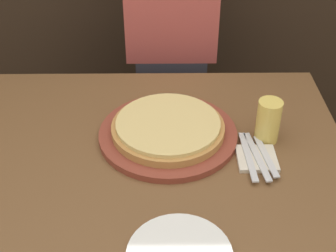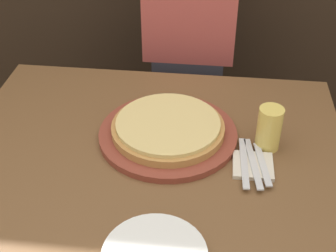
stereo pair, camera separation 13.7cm
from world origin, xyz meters
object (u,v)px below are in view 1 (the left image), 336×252
object	(u,v)px
pizza_on_board	(168,130)
diner_person	(171,64)
beer_glass	(268,119)
dinner_knife	(257,157)
spoon	(266,157)
fork	(248,157)

from	to	relation	value
pizza_on_board	diner_person	distance (m)	0.59
beer_glass	dinner_knife	distance (m)	0.12
beer_glass	diner_person	world-z (taller)	diner_person
beer_glass	diner_person	distance (m)	0.67
beer_glass	spoon	size ratio (longest dim) A/B	0.74
diner_person	fork	bearing A→B (deg)	-73.73
beer_glass	diner_person	size ratio (longest dim) A/B	0.10
fork	pizza_on_board	bearing A→B (deg)	152.97
pizza_on_board	dinner_knife	xyz separation A→B (m)	(0.25, -0.11, -0.01)
dinner_knife	diner_person	xyz separation A→B (m)	(-0.23, 0.70, -0.09)
beer_glass	pizza_on_board	bearing A→B (deg)	177.33
fork	diner_person	distance (m)	0.73
pizza_on_board	beer_glass	distance (m)	0.29
spoon	diner_person	distance (m)	0.75
fork	spoon	distance (m)	0.05
fork	spoon	bearing A→B (deg)	0.00
beer_glass	fork	distance (m)	0.13
pizza_on_board	diner_person	world-z (taller)	diner_person
beer_glass	dinner_knife	size ratio (longest dim) A/B	0.63
pizza_on_board	beer_glass	world-z (taller)	beer_glass
pizza_on_board	fork	world-z (taller)	pizza_on_board
diner_person	pizza_on_board	bearing A→B (deg)	-91.81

